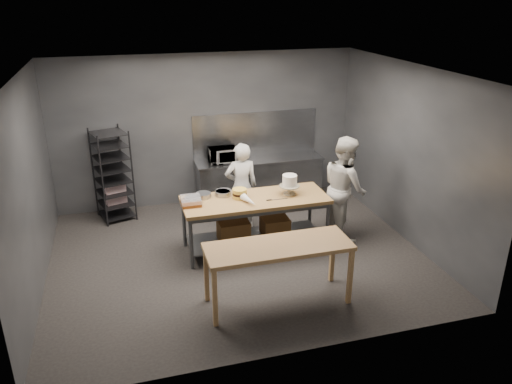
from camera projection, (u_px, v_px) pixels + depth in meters
ground at (238, 256)px, 8.27m from camera, size 6.00×6.00×0.00m
back_wall at (207, 130)px, 9.94m from camera, size 6.00×0.04×3.00m
work_table at (254, 218)px, 8.30m from camera, size 2.40×0.90×0.92m
near_counter at (278, 251)px, 6.76m from camera, size 2.00×0.70×0.90m
back_counter at (259, 180)px, 10.30m from camera, size 2.60×0.60×0.90m
splashback_panel at (256, 134)px, 10.23m from camera, size 2.60×0.02×0.90m
speed_rack at (113, 176)px, 9.35m from camera, size 0.76×0.79×1.75m
chef_behind at (241, 187)px, 8.94m from camera, size 0.60×0.40×1.63m
chef_right at (345, 187)px, 8.65m from camera, size 0.72×0.91×1.82m
microwave at (223, 155)px, 9.88m from camera, size 0.54×0.37×0.30m
frosted_cake_stand at (290, 182)px, 8.26m from camera, size 0.34×0.34×0.34m
layer_cake at (240, 194)px, 8.16m from camera, size 0.24×0.24×0.16m
cake_pans at (211, 195)px, 8.20m from camera, size 0.81×0.42×0.07m
piping_bag at (249, 201)px, 7.93m from camera, size 0.22×0.40×0.12m
offset_spatula at (274, 200)px, 8.11m from camera, size 0.37×0.02×0.02m
pastry_clamshells at (191, 201)px, 7.93m from camera, size 0.32×0.37×0.11m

